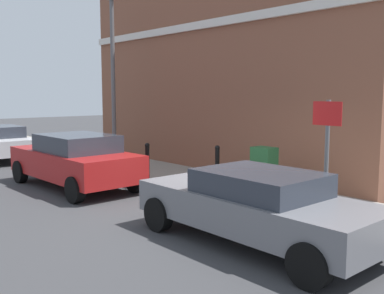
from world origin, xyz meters
name	(u,v)px	position (x,y,z in m)	size (l,w,h in m)	color
ground	(212,216)	(0.00, 0.00, 0.00)	(80.00, 80.00, 0.00)	#38383A
sidewalk	(131,167)	(1.91, 6.00, 0.07)	(2.58, 30.00, 0.15)	gray
corner_building	(265,60)	(6.47, 4.04, 3.78)	(6.64, 12.08, 7.55)	brown
car_grey	(255,205)	(-0.65, -1.75, 0.69)	(1.82, 4.41, 1.28)	slate
car_red	(75,160)	(-0.84, 4.54, 0.77)	(2.03, 4.42, 1.47)	maroon
utility_cabinet	(264,173)	(1.85, 0.16, 0.68)	(0.46, 0.61, 1.15)	#1E4C28
bollard_near_cabinet	(217,163)	(1.95, 1.85, 0.70)	(0.14, 0.14, 1.04)	black
bollard_far_kerb	(147,160)	(0.87, 3.56, 0.70)	(0.14, 0.14, 1.04)	black
street_sign	(327,143)	(0.94, -2.08, 1.66)	(0.08, 0.60, 2.30)	#59595B
lamppost	(113,71)	(1.68, 6.64, 3.30)	(0.20, 0.44, 5.72)	#59595B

